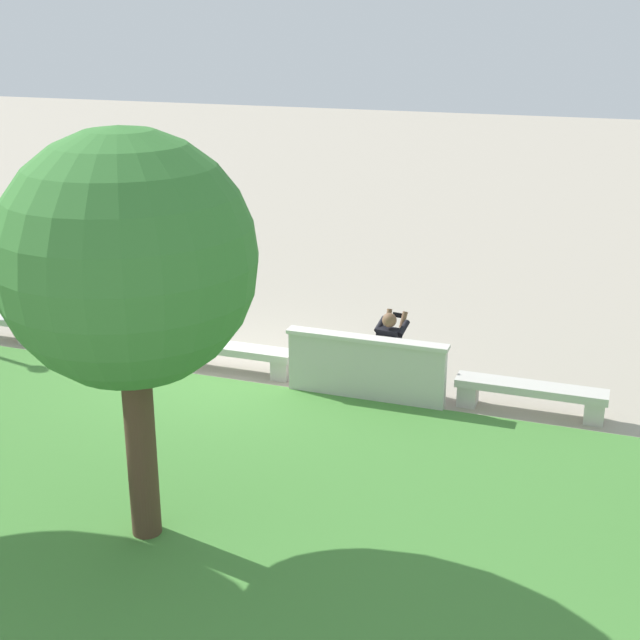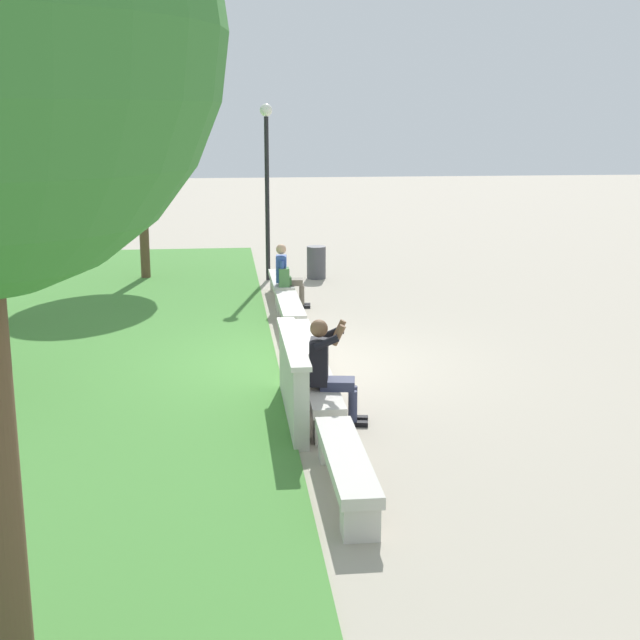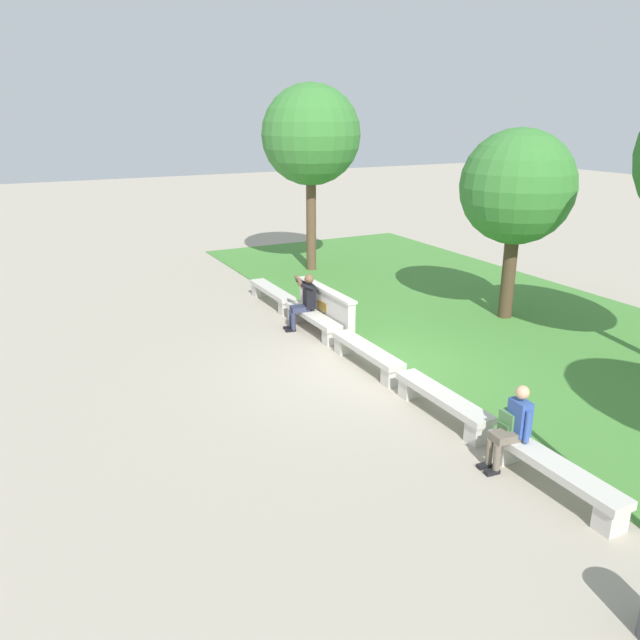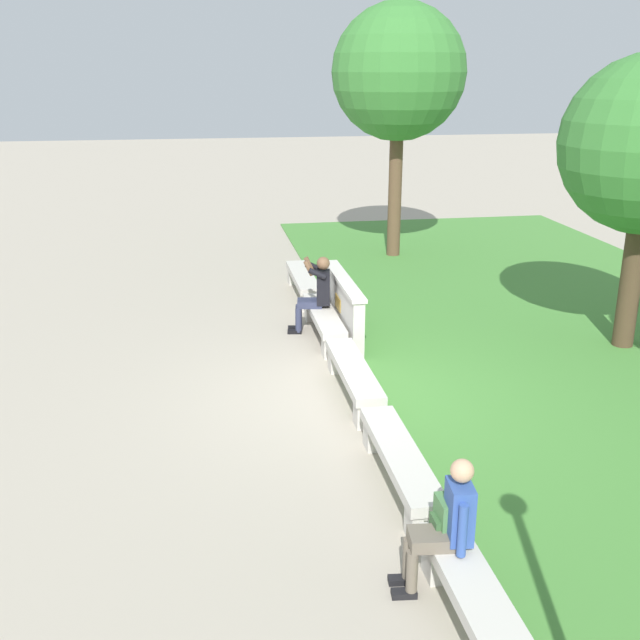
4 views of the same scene
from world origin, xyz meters
name	(u,v)px [view 1 (image 1 of 4)]	position (x,y,z in m)	size (l,w,h in m)	color
ground_plane	(231,371)	(0.00, 0.00, 0.00)	(80.00, 80.00, 0.00)	#A89E8C
grass_strip	(78,500)	(0.00, 4.38, 0.01)	(23.88, 8.00, 0.03)	#478438
bench_main	(531,394)	(-4.84, 0.00, 0.31)	(2.19, 0.40, 0.45)	beige
bench_near	(372,372)	(-2.42, 0.00, 0.31)	(2.19, 0.40, 0.45)	beige
bench_mid	(230,353)	(0.00, 0.00, 0.31)	(2.19, 0.40, 0.45)	beige
bench_far	(102,336)	(2.42, 0.00, 0.31)	(2.19, 0.40, 0.45)	beige
backrest_wall_with_plaque	(366,368)	(-2.42, 0.34, 0.52)	(2.50, 0.24, 1.01)	beige
person_photographer	(392,347)	(-2.71, -0.08, 0.74)	(0.51, 0.76, 1.32)	black
person_distant	(21,305)	(4.09, -0.07, 0.67)	(0.48, 0.70, 1.26)	black
backpack	(26,309)	(3.96, -0.01, 0.63)	(0.28, 0.24, 0.43)	#4C7F47
tree_behind_wall	(128,262)	(-1.16, 4.73, 3.20)	(2.69, 2.69, 4.57)	#4C3826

